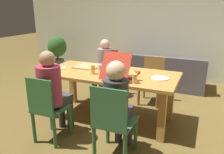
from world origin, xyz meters
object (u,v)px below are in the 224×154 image
object	(u,v)px
pizza_box_0	(122,72)
plate_1	(60,68)
chair_2	(47,109)
potted_plant	(57,50)
dining_table	(109,80)
person_0	(118,100)
plate_0	(160,78)
chair_0	(113,122)
drinking_glass_0	(108,63)
chair_1	(107,71)
drinking_glass_1	(100,68)
person_1	(104,65)
pizza_box_1	(88,66)
drinking_glass_2	(135,79)
drinking_glass_3	(93,69)
chair_3	(152,79)
couch	(157,74)
person_2	(53,88)

from	to	relation	value
pizza_box_0	plate_1	distance (m)	1.10
chair_2	potted_plant	distance (m)	3.68
dining_table	person_0	size ratio (longest dim) A/B	1.75
plate_0	dining_table	bearing A→B (deg)	-178.98
dining_table	potted_plant	distance (m)	3.29
chair_0	plate_0	size ratio (longest dim) A/B	3.71
drinking_glass_0	chair_1	bearing A→B (deg)	115.72
drinking_glass_1	person_1	bearing A→B (deg)	111.58
pizza_box_1	dining_table	bearing A→B (deg)	-20.21
drinking_glass_1	drinking_glass_2	size ratio (longest dim) A/B	0.90
plate_1	drinking_glass_3	bearing A→B (deg)	-7.42
pizza_box_1	chair_2	bearing A→B (deg)	-89.55
dining_table	chair_3	size ratio (longest dim) A/B	2.42
pizza_box_1	drinking_glass_1	size ratio (longest dim) A/B	3.38
chair_1	plate_1	xyz separation A→B (m)	(-0.39, -1.03, 0.28)
plate_1	potted_plant	distance (m)	2.75
chair_2	couch	distance (m)	3.02
plate_1	chair_2	bearing A→B (deg)	-65.65
chair_1	plate_1	bearing A→B (deg)	-110.95
chair_1	couch	xyz separation A→B (m)	(0.83, 1.00, -0.24)
pizza_box_1	potted_plant	bearing A→B (deg)	136.75
chair_0	drinking_glass_0	world-z (taller)	chair_0
chair_3	potted_plant	size ratio (longest dim) A/B	0.89
chair_1	person_2	size ratio (longest dim) A/B	0.76
chair_0	person_0	size ratio (longest dim) A/B	0.79
pizza_box_1	person_0	bearing A→B (deg)	-46.20
pizza_box_1	couch	bearing A→B (deg)	64.71
chair_0	pizza_box_1	bearing A→B (deg)	129.82
person_2	chair_3	xyz separation A→B (m)	(0.93, 1.75, -0.26)
dining_table	drinking_glass_1	bearing A→B (deg)	-179.51
pizza_box_1	potted_plant	world-z (taller)	potted_plant
person_1	drinking_glass_0	xyz separation A→B (m)	(0.30, -0.47, 0.17)
person_1	drinking_glass_3	world-z (taller)	person_1
person_2	couch	xyz separation A→B (m)	(0.83, 2.75, -0.45)
person_0	chair_1	distance (m)	2.00
chair_3	drinking_glass_2	size ratio (longest dim) A/B	6.66
chair_2	plate_0	size ratio (longest dim) A/B	3.63
person_0	person_2	xyz separation A→B (m)	(-0.93, 0.00, 0.01)
person_0	chair_3	bearing A→B (deg)	90.00
chair_2	pizza_box_0	size ratio (longest dim) A/B	1.47
drinking_glass_1	potted_plant	world-z (taller)	potted_plant
dining_table	person_1	bearing A→B (deg)	120.93
person_2	potted_plant	distance (m)	3.57
chair_2	drinking_glass_1	bearing A→B (deg)	71.68
pizza_box_1	person_1	bearing A→B (deg)	89.18
chair_3	couch	world-z (taller)	chair_3
drinking_glass_3	person_2	bearing A→B (deg)	-112.86
pizza_box_0	plate_0	bearing A→B (deg)	8.78
person_0	chair_1	bearing A→B (deg)	118.00
person_0	chair_2	distance (m)	0.97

